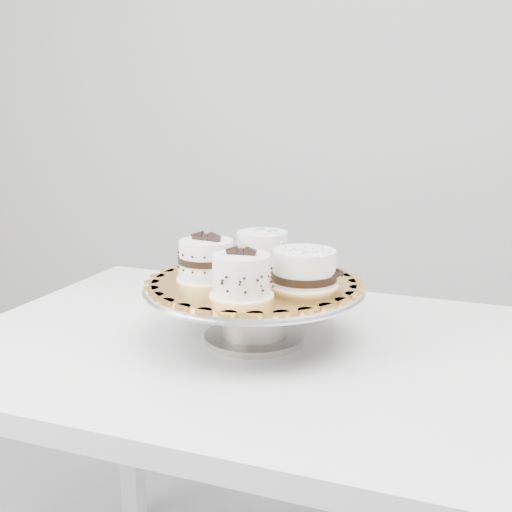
% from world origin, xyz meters
% --- Properties ---
extents(wall_back, '(3.50, 0.02, 2.80)m').
position_xyz_m(wall_back, '(0.00, 1.75, 1.40)').
color(wall_back, '#B7B5B3').
rests_on(wall_back, floor).
extents(table, '(1.29, 0.96, 0.75)m').
position_xyz_m(table, '(-0.00, 0.21, 0.67)').
color(table, white).
rests_on(table, floor).
extents(cake_stand, '(0.41, 0.41, 0.11)m').
position_xyz_m(cake_stand, '(-0.04, 0.22, 0.83)').
color(cake_stand, gray).
rests_on(cake_stand, table).
extents(cake_board, '(0.47, 0.47, 0.01)m').
position_xyz_m(cake_board, '(-0.04, 0.22, 0.86)').
color(cake_board, gold).
rests_on(cake_board, cake_stand).
extents(cake_swirl, '(0.11, 0.11, 0.09)m').
position_xyz_m(cake_swirl, '(-0.04, 0.13, 0.90)').
color(cake_swirl, white).
rests_on(cake_swirl, cake_board).
extents(cake_banded, '(0.12, 0.12, 0.09)m').
position_xyz_m(cake_banded, '(-0.13, 0.22, 0.90)').
color(cake_banded, white).
rests_on(cake_banded, cake_board).
extents(cake_dots, '(0.12, 0.12, 0.07)m').
position_xyz_m(cake_dots, '(-0.04, 0.32, 0.90)').
color(cake_dots, white).
rests_on(cake_dots, cake_board).
extents(cake_ribbon, '(0.15, 0.15, 0.07)m').
position_xyz_m(cake_ribbon, '(0.05, 0.21, 0.90)').
color(cake_ribbon, white).
rests_on(cake_ribbon, cake_board).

